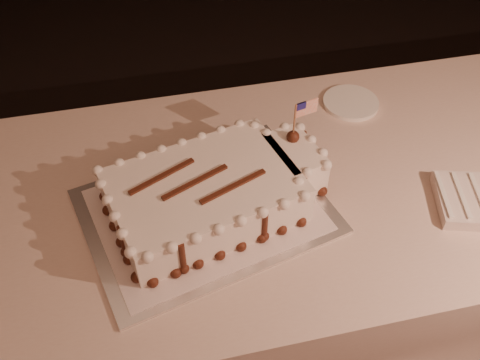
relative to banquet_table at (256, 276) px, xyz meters
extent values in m
cube|color=beige|center=(0.00, 0.00, 0.00)|extent=(2.40, 0.80, 0.75)
cube|color=silver|center=(-0.14, -0.05, 0.38)|extent=(0.61, 0.52, 0.01)
cube|color=silver|center=(-0.14, -0.05, 0.38)|extent=(0.55, 0.46, 0.00)
cube|color=white|center=(-0.14, -0.05, 0.43)|extent=(0.45, 0.35, 0.10)
cube|color=white|center=(0.08, 0.01, 0.43)|extent=(0.13, 0.17, 0.10)
sphere|color=#512314|center=(-0.27, -0.22, 0.39)|extent=(0.02, 0.02, 0.02)
sphere|color=#512314|center=(-0.23, -0.21, 0.39)|extent=(0.02, 0.02, 0.02)
sphere|color=#512314|center=(-0.18, -0.19, 0.39)|extent=(0.02, 0.02, 0.02)
sphere|color=#512314|center=(-0.13, -0.18, 0.39)|extent=(0.02, 0.02, 0.02)
sphere|color=#512314|center=(-0.08, -0.17, 0.39)|extent=(0.02, 0.02, 0.02)
sphere|color=#512314|center=(-0.03, -0.16, 0.39)|extent=(0.02, 0.02, 0.02)
sphere|color=#512314|center=(0.01, -0.15, 0.39)|extent=(0.02, 0.02, 0.02)
sphere|color=#512314|center=(0.06, -0.14, 0.39)|extent=(0.02, 0.02, 0.02)
sphere|color=#512314|center=(0.06, -0.09, 0.39)|extent=(0.02, 0.02, 0.02)
sphere|color=#512314|center=(0.09, -0.07, 0.39)|extent=(0.02, 0.02, 0.02)
sphere|color=#512314|center=(0.14, -0.06, 0.39)|extent=(0.02, 0.02, 0.02)
sphere|color=#512314|center=(0.14, -0.02, 0.39)|extent=(0.02, 0.02, 0.02)
sphere|color=#512314|center=(0.13, 0.03, 0.39)|extent=(0.02, 0.02, 0.02)
sphere|color=#512314|center=(0.12, 0.08, 0.39)|extent=(0.02, 0.02, 0.02)
sphere|color=#512314|center=(0.08, 0.08, 0.39)|extent=(0.02, 0.02, 0.02)
sphere|color=#512314|center=(0.03, 0.07, 0.39)|extent=(0.02, 0.02, 0.02)
sphere|color=#512314|center=(0.01, 0.10, 0.39)|extent=(0.02, 0.02, 0.02)
sphere|color=#512314|center=(-0.02, 0.12, 0.39)|extent=(0.02, 0.02, 0.02)
sphere|color=#512314|center=(-0.07, 0.11, 0.39)|extent=(0.02, 0.02, 0.02)
sphere|color=#512314|center=(-0.12, 0.09, 0.39)|extent=(0.02, 0.02, 0.02)
sphere|color=#512314|center=(-0.17, 0.08, 0.39)|extent=(0.02, 0.02, 0.02)
sphere|color=#512314|center=(-0.21, 0.07, 0.39)|extent=(0.02, 0.02, 0.02)
sphere|color=#512314|center=(-0.26, 0.06, 0.39)|extent=(0.02, 0.02, 0.02)
sphere|color=#512314|center=(-0.31, 0.05, 0.39)|extent=(0.02, 0.02, 0.02)
sphere|color=#512314|center=(-0.36, 0.04, 0.39)|extent=(0.02, 0.02, 0.02)
sphere|color=#512314|center=(-0.35, -0.01, 0.39)|extent=(0.02, 0.02, 0.02)
sphere|color=#512314|center=(-0.34, -0.06, 0.39)|extent=(0.02, 0.02, 0.02)
sphere|color=#512314|center=(-0.33, -0.10, 0.39)|extent=(0.02, 0.02, 0.02)
sphere|color=#512314|center=(-0.32, -0.15, 0.39)|extent=(0.02, 0.02, 0.02)
sphere|color=#512314|center=(-0.30, -0.20, 0.39)|extent=(0.02, 0.02, 0.02)
sphere|color=white|center=(-0.27, -0.22, 0.48)|extent=(0.02, 0.02, 0.02)
sphere|color=white|center=(-0.23, -0.21, 0.48)|extent=(0.02, 0.02, 0.02)
sphere|color=white|center=(-0.18, -0.19, 0.48)|extent=(0.02, 0.02, 0.02)
sphere|color=white|center=(-0.13, -0.18, 0.48)|extent=(0.02, 0.02, 0.02)
sphere|color=white|center=(-0.08, -0.17, 0.48)|extent=(0.02, 0.02, 0.02)
sphere|color=white|center=(-0.03, -0.16, 0.48)|extent=(0.02, 0.02, 0.02)
sphere|color=white|center=(0.01, -0.15, 0.48)|extent=(0.02, 0.02, 0.02)
sphere|color=white|center=(0.06, -0.14, 0.48)|extent=(0.02, 0.02, 0.02)
sphere|color=white|center=(0.06, -0.09, 0.48)|extent=(0.02, 0.02, 0.02)
sphere|color=white|center=(0.09, -0.07, 0.48)|extent=(0.02, 0.02, 0.02)
sphere|color=white|center=(0.14, -0.06, 0.48)|extent=(0.02, 0.02, 0.02)
sphere|color=white|center=(0.14, -0.02, 0.48)|extent=(0.02, 0.02, 0.02)
sphere|color=white|center=(0.13, 0.03, 0.48)|extent=(0.02, 0.02, 0.02)
sphere|color=white|center=(0.12, 0.08, 0.48)|extent=(0.02, 0.02, 0.02)
sphere|color=white|center=(0.08, 0.08, 0.48)|extent=(0.02, 0.02, 0.02)
sphere|color=white|center=(0.03, 0.07, 0.48)|extent=(0.02, 0.02, 0.02)
sphere|color=white|center=(0.01, 0.10, 0.48)|extent=(0.02, 0.02, 0.02)
sphere|color=white|center=(-0.02, 0.12, 0.48)|extent=(0.02, 0.02, 0.02)
sphere|color=white|center=(-0.07, 0.11, 0.48)|extent=(0.02, 0.02, 0.02)
sphere|color=white|center=(-0.12, 0.09, 0.48)|extent=(0.02, 0.02, 0.02)
sphere|color=white|center=(-0.17, 0.08, 0.48)|extent=(0.02, 0.02, 0.02)
sphere|color=white|center=(-0.21, 0.07, 0.48)|extent=(0.02, 0.02, 0.02)
sphere|color=white|center=(-0.26, 0.06, 0.48)|extent=(0.02, 0.02, 0.02)
sphere|color=white|center=(-0.31, 0.05, 0.48)|extent=(0.02, 0.02, 0.02)
sphere|color=white|center=(-0.36, 0.04, 0.48)|extent=(0.02, 0.02, 0.02)
sphere|color=white|center=(-0.35, -0.01, 0.48)|extent=(0.02, 0.02, 0.02)
sphere|color=white|center=(-0.34, -0.06, 0.48)|extent=(0.02, 0.02, 0.02)
sphere|color=white|center=(-0.33, -0.10, 0.48)|extent=(0.02, 0.02, 0.02)
sphere|color=white|center=(-0.32, -0.15, 0.48)|extent=(0.02, 0.02, 0.02)
sphere|color=white|center=(-0.30, -0.20, 0.48)|extent=(0.02, 0.02, 0.02)
cylinder|color=#512314|center=(-0.21, -0.20, 0.43)|extent=(0.01, 0.01, 0.09)
sphere|color=#512314|center=(-0.21, -0.20, 0.39)|extent=(0.02, 0.02, 0.02)
cylinder|color=#512314|center=(-0.03, -0.16, 0.43)|extent=(0.01, 0.01, 0.09)
sphere|color=#512314|center=(-0.03, -0.16, 0.39)|extent=(0.02, 0.02, 0.02)
cylinder|color=#512314|center=(0.08, -0.07, 0.43)|extent=(0.01, 0.01, 0.09)
sphere|color=#512314|center=(0.08, -0.07, 0.39)|extent=(0.02, 0.02, 0.02)
cylinder|color=#512314|center=(0.12, 0.06, 0.43)|extent=(0.01, 0.01, 0.09)
sphere|color=#512314|center=(0.12, 0.06, 0.39)|extent=(0.02, 0.02, 0.02)
cylinder|color=#512314|center=(0.01, 0.12, 0.43)|extent=(0.01, 0.01, 0.09)
sphere|color=#512314|center=(0.01, 0.12, 0.39)|extent=(0.02, 0.02, 0.02)
cylinder|color=#512314|center=(-0.17, 0.08, 0.43)|extent=(0.01, 0.01, 0.09)
sphere|color=#512314|center=(-0.17, 0.08, 0.39)|extent=(0.02, 0.02, 0.02)
cylinder|color=#512314|center=(-0.35, 0.04, 0.43)|extent=(0.01, 0.01, 0.09)
sphere|color=#512314|center=(-0.35, 0.04, 0.39)|extent=(0.02, 0.02, 0.02)
cylinder|color=#512314|center=(-0.32, -0.13, 0.43)|extent=(0.01, 0.01, 0.09)
sphere|color=#512314|center=(-0.32, -0.13, 0.39)|extent=(0.02, 0.02, 0.02)
cube|color=#512314|center=(-0.22, -0.02, 0.48)|extent=(0.15, 0.08, 0.01)
cube|color=#512314|center=(-0.16, -0.05, 0.48)|extent=(0.15, 0.08, 0.01)
cube|color=#512314|center=(-0.08, -0.08, 0.48)|extent=(0.15, 0.07, 0.01)
sphere|color=#512314|center=(0.09, 0.04, 0.49)|extent=(0.03, 0.03, 0.03)
cylinder|color=#A56A46|center=(0.09, 0.04, 0.52)|extent=(0.00, 0.00, 0.11)
cube|color=#DF461F|center=(0.12, 0.04, 0.56)|extent=(0.05, 0.02, 0.04)
cube|color=navy|center=(0.10, 0.04, 0.57)|extent=(0.02, 0.01, 0.02)
cube|color=white|center=(0.40, -0.14, 0.41)|extent=(0.04, 0.14, 0.01)
cube|color=white|center=(0.43, -0.15, 0.41)|extent=(0.04, 0.14, 0.01)
cube|color=white|center=(0.47, -0.16, 0.41)|extent=(0.04, 0.14, 0.01)
cylinder|color=white|center=(0.33, 0.25, 0.38)|extent=(0.15, 0.15, 0.01)
camera|label=1|loc=(-0.23, -0.83, 1.30)|focal=40.00mm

